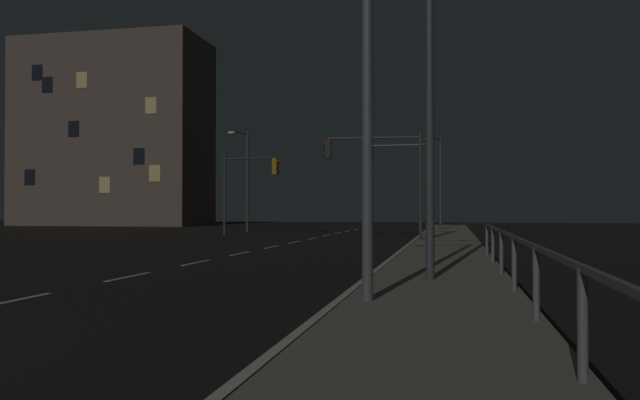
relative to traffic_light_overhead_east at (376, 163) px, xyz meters
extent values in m
plane|color=black|center=(-3.81, -8.43, -3.82)|extent=(112.00, 112.00, 0.00)
cube|color=gray|center=(3.35, -8.43, -3.75)|extent=(2.90, 77.00, 0.14)
cube|color=silver|center=(-3.81, -20.93, -3.81)|extent=(0.14, 2.00, 0.01)
cube|color=silver|center=(-3.81, -16.93, -3.81)|extent=(0.14, 2.00, 0.01)
cube|color=silver|center=(-3.81, -12.93, -3.81)|extent=(0.14, 2.00, 0.01)
cube|color=silver|center=(-3.81, -8.93, -3.81)|extent=(0.14, 2.00, 0.01)
cube|color=silver|center=(-3.81, -4.93, -3.81)|extent=(0.14, 2.00, 0.01)
cube|color=silver|center=(-3.81, -0.93, -3.81)|extent=(0.14, 2.00, 0.01)
cube|color=silver|center=(-3.81, 3.07, -3.81)|extent=(0.14, 2.00, 0.01)
cube|color=silver|center=(-3.81, 7.07, -3.81)|extent=(0.14, 2.00, 0.01)
cube|color=silver|center=(-3.81, 11.07, -3.81)|extent=(0.14, 2.00, 0.01)
cube|color=silver|center=(-3.81, 15.07, -3.81)|extent=(0.14, 2.00, 0.01)
cube|color=silver|center=(-3.81, 19.07, -3.81)|extent=(0.14, 2.00, 0.01)
cube|color=silver|center=(1.64, -3.43, -3.81)|extent=(0.14, 53.00, 0.01)
cylinder|color=#2D3033|center=(2.10, 0.15, -1.10)|extent=(0.16, 0.16, 5.15)
cylinder|color=#38383D|center=(-0.12, -0.01, 1.22)|extent=(4.45, 0.42, 0.11)
cube|color=black|center=(-2.34, -0.16, 0.70)|extent=(0.30, 0.36, 0.95)
sphere|color=red|center=(-2.49, -0.17, 1.00)|extent=(0.20, 0.20, 0.20)
sphere|color=black|center=(-2.49, -0.17, 0.70)|extent=(0.20, 0.20, 0.20)
sphere|color=black|center=(-2.49, -0.17, 0.40)|extent=(0.20, 0.20, 0.20)
cylinder|color=#2D3033|center=(-9.96, 6.06, -1.38)|extent=(0.16, 0.16, 4.89)
cylinder|color=#2D3033|center=(-8.30, 5.83, 0.82)|extent=(3.33, 0.56, 0.11)
cube|color=olive|center=(-6.64, 5.61, 0.29)|extent=(0.32, 0.37, 0.95)
sphere|color=red|center=(-6.49, 5.59, 0.59)|extent=(0.20, 0.20, 0.20)
sphere|color=black|center=(-6.49, 5.59, 0.29)|extent=(0.20, 0.20, 0.20)
sphere|color=black|center=(-6.49, 5.59, -0.01)|extent=(0.20, 0.20, 0.20)
cylinder|color=#2D3033|center=(2.51, 1.37, -1.22)|extent=(0.16, 0.16, 4.91)
cylinder|color=#4C4C51|center=(1.00, 1.48, 0.98)|extent=(3.03, 0.33, 0.11)
cube|color=olive|center=(-0.51, 1.59, 0.46)|extent=(0.30, 0.36, 0.95)
sphere|color=red|center=(-0.67, 1.60, 0.76)|extent=(0.20, 0.20, 0.20)
sphere|color=black|center=(-0.67, 1.60, 0.46)|extent=(0.20, 0.20, 0.20)
sphere|color=black|center=(-0.67, 1.60, 0.16)|extent=(0.20, 0.20, 0.20)
cylinder|color=#38383D|center=(3.14, -17.30, 0.25)|extent=(0.18, 0.18, 7.86)
cylinder|color=#38383D|center=(-10.59, 12.30, -0.28)|extent=(0.18, 0.18, 7.08)
cylinder|color=#38383D|center=(-10.91, 11.56, 3.11)|extent=(0.74, 1.53, 0.10)
ellipsoid|color=#F9D172|center=(-11.23, 10.81, 3.01)|extent=(0.56, 0.36, 0.24)
cylinder|color=#4C4C51|center=(2.27, -20.58, 0.03)|extent=(0.18, 0.18, 7.42)
cylinder|color=#38383D|center=(2.75, 16.75, -0.33)|extent=(0.18, 0.18, 6.71)
cylinder|color=#38383D|center=(2.35, 15.80, 2.88)|extent=(0.88, 1.92, 0.10)
ellipsoid|color=#F9D172|center=(1.96, 14.86, 2.78)|extent=(0.56, 0.36, 0.24)
cylinder|color=#59595E|center=(4.65, -24.93, -3.21)|extent=(0.09, 0.09, 0.95)
cylinder|color=#59595E|center=(4.65, -21.94, -3.21)|extent=(0.09, 0.09, 0.95)
cylinder|color=#59595E|center=(4.65, -18.94, -3.21)|extent=(0.09, 0.09, 0.95)
cylinder|color=#59595E|center=(4.65, -15.94, -3.21)|extent=(0.09, 0.09, 0.95)
cylinder|color=#59595E|center=(4.65, -12.95, -3.21)|extent=(0.09, 0.09, 0.95)
cylinder|color=#59595E|center=(4.65, -9.95, -3.21)|extent=(0.09, 0.09, 0.95)
cube|color=slate|center=(4.65, -18.94, -2.73)|extent=(0.06, 17.98, 0.06)
cube|color=brown|center=(-29.51, 27.37, 5.36)|extent=(18.33, 8.38, 18.36)
cube|color=black|center=(-35.18, 23.15, 10.83)|extent=(1.10, 0.06, 1.50)
cube|color=black|center=(-24.60, 23.15, 2.64)|extent=(1.10, 0.06, 1.50)
cube|color=black|center=(-34.09, 23.15, 9.60)|extent=(1.10, 0.06, 1.50)
cube|color=#EACC7A|center=(-23.01, 23.15, 1.05)|extent=(1.10, 0.06, 1.50)
cube|color=black|center=(-35.91, 23.15, 0.82)|extent=(1.10, 0.06, 1.50)
cube|color=#EACC7A|center=(-23.42, 23.15, 7.29)|extent=(1.10, 0.06, 1.50)
cube|color=#EACC7A|center=(-28.04, 23.15, 0.04)|extent=(1.10, 0.06, 1.50)
cube|color=#EACC7A|center=(-30.44, 23.15, 9.90)|extent=(1.10, 0.06, 1.50)
cube|color=black|center=(-31.28, 23.15, 5.33)|extent=(1.10, 0.06, 1.50)
camera|label=1|loc=(3.59, -30.59, -2.24)|focal=35.76mm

